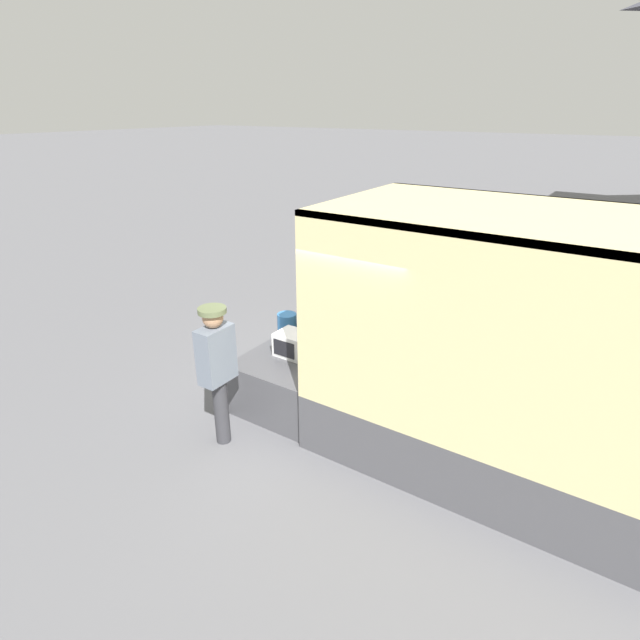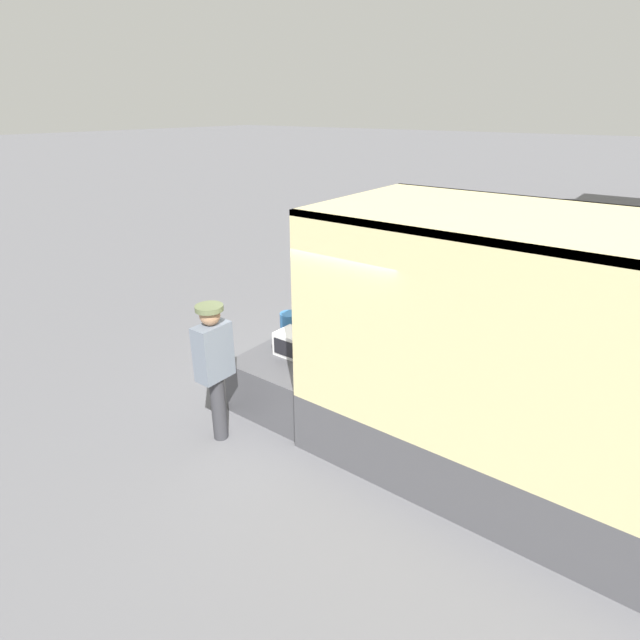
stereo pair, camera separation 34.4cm
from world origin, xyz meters
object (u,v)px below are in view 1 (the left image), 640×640
(portable_generator, at_px, (328,323))
(orange_bucket, at_px, (287,326))
(worker_person, at_px, (217,362))
(microwave, at_px, (295,345))

(portable_generator, bearing_deg, orange_bucket, -140.38)
(orange_bucket, height_order, worker_person, worker_person)
(worker_person, bearing_deg, portable_generator, 82.79)
(worker_person, bearing_deg, orange_bucket, 97.25)
(orange_bucket, relative_size, worker_person, 0.21)
(microwave, height_order, worker_person, worker_person)
(orange_bucket, bearing_deg, portable_generator, 39.62)
(portable_generator, xyz_separation_m, worker_person, (-0.25, -2.01, 0.17))
(microwave, height_order, orange_bucket, orange_bucket)
(microwave, xyz_separation_m, worker_person, (-0.23, -1.24, 0.22))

